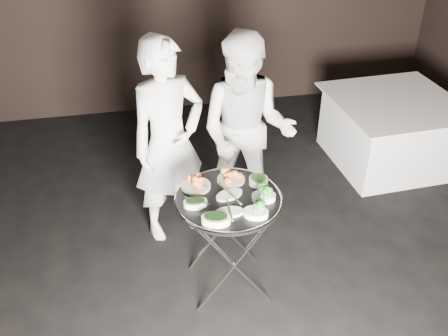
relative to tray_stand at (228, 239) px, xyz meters
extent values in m
cube|color=black|center=(0.13, -0.45, -0.47)|extent=(6.00, 7.00, 0.05)
cylinder|color=silver|center=(0.00, -0.21, -0.06)|extent=(0.54, 0.02, 0.79)
cylinder|color=silver|center=(0.00, -0.21, -0.06)|extent=(0.54, 0.02, 0.79)
cylinder|color=silver|center=(0.00, 0.21, -0.06)|extent=(0.54, 0.02, 0.79)
cylinder|color=silver|center=(0.00, 0.21, -0.06)|extent=(0.54, 0.02, 0.79)
cylinder|color=silver|center=(-0.23, 0.00, 0.31)|extent=(0.02, 0.46, 0.02)
cylinder|color=silver|center=(0.23, 0.00, 0.31)|extent=(0.02, 0.46, 0.02)
cylinder|color=black|center=(0.00, 0.00, 0.35)|extent=(0.71, 0.71, 0.03)
torus|color=silver|center=(0.00, 0.00, 0.36)|extent=(0.72, 0.72, 0.02)
cylinder|color=beige|center=(-0.19, 0.17, 0.37)|extent=(0.20, 0.20, 0.02)
cylinder|color=beige|center=(0.06, 0.20, 0.37)|extent=(0.19, 0.19, 0.02)
cylinder|color=white|center=(0.24, 0.12, 0.39)|extent=(0.13, 0.13, 0.05)
cylinder|color=silver|center=(-0.18, 0.16, 0.41)|extent=(0.11, 0.15, 0.01)
cylinder|color=silver|center=(0.05, 0.21, 0.41)|extent=(0.07, 0.17, 0.01)
cylinder|color=silver|center=(0.23, 0.13, 0.41)|extent=(0.05, 0.18, 0.01)
cylinder|color=silver|center=(-0.22, -0.05, 0.41)|extent=(0.15, 0.12, 0.01)
cylinder|color=silver|center=(0.22, -0.05, 0.41)|extent=(0.12, 0.15, 0.01)
cylinder|color=silver|center=(0.00, 0.01, 0.41)|extent=(0.07, 0.18, 0.01)
imported|color=white|center=(-0.32, 0.73, 0.40)|extent=(0.73, 0.62, 1.69)
imported|color=white|center=(0.32, 0.81, 0.38)|extent=(0.98, 0.89, 1.65)
cube|color=white|center=(1.96, 1.37, -0.11)|extent=(1.07, 1.07, 0.67)
cube|color=white|center=(1.96, 1.37, 0.23)|extent=(1.20, 1.20, 0.02)
camera|label=1|loc=(-0.56, -2.60, 2.37)|focal=40.00mm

